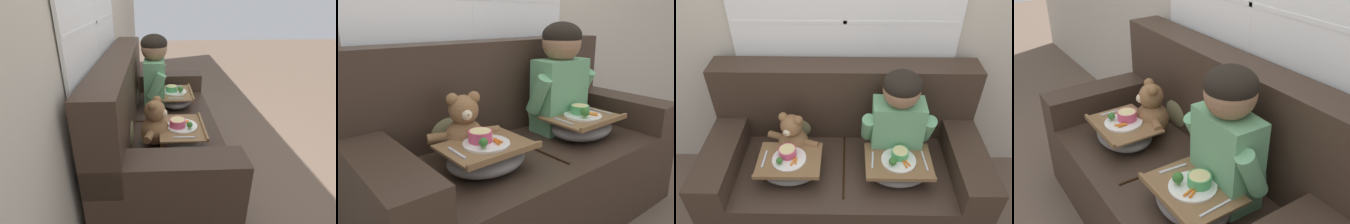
{
  "view_description": "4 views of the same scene",
  "coord_description": "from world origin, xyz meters",
  "views": [
    {
      "loc": [
        -1.99,
        0.04,
        1.47
      ],
      "look_at": [
        -0.14,
        -0.04,
        0.62
      ],
      "focal_mm": 28.0,
      "sensor_mm": 36.0,
      "label": 1
    },
    {
      "loc": [
        -1.17,
        -1.28,
        1.17
      ],
      "look_at": [
        -0.1,
        0.04,
        0.67
      ],
      "focal_mm": 35.0,
      "sensor_mm": 36.0,
      "label": 2
    },
    {
      "loc": [
        0.02,
        -1.59,
        2.14
      ],
      "look_at": [
        -0.0,
        0.12,
        0.8
      ],
      "focal_mm": 35.0,
      "sensor_mm": 36.0,
      "label": 3
    },
    {
      "loc": [
        1.49,
        -0.94,
        1.72
      ],
      "look_at": [
        -0.13,
        0.13,
        0.7
      ],
      "focal_mm": 42.0,
      "sensor_mm": 36.0,
      "label": 4
    }
  ],
  "objects": [
    {
      "name": "couch",
      "position": [
        0.0,
        0.07,
        0.37
      ],
      "size": [
        1.84,
        0.89,
        1.03
      ],
      "color": "#38281E",
      "rests_on": "ground_plane"
    },
    {
      "name": "child_figure",
      "position": [
        0.35,
        0.06,
        0.84
      ],
      "size": [
        0.48,
        0.24,
        0.67
      ],
      "color": "#66A370",
      "rests_on": "couch"
    },
    {
      "name": "lap_tray_teddy",
      "position": [
        -0.35,
        -0.13,
        0.54
      ],
      "size": [
        0.41,
        0.32,
        0.19
      ],
      "color": "slate",
      "rests_on": "teddy_bear"
    },
    {
      "name": "teddy_bear",
      "position": [
        -0.35,
        0.06,
        0.62
      ],
      "size": [
        0.37,
        0.27,
        0.35
      ],
      "color": "brown",
      "rests_on": "couch"
    },
    {
      "name": "lap_tray_child",
      "position": [
        0.35,
        -0.13,
        0.54
      ],
      "size": [
        0.43,
        0.32,
        0.2
      ],
      "color": "slate",
      "rests_on": "child_figure"
    },
    {
      "name": "throw_pillow_behind_teddy",
      "position": [
        -0.35,
        0.27,
        0.63
      ],
      "size": [
        0.32,
        0.15,
        0.33
      ],
      "color": "#898456",
      "rests_on": "couch"
    },
    {
      "name": "throw_pillow_behind_child",
      "position": [
        0.35,
        0.27,
        0.63
      ],
      "size": [
        0.33,
        0.16,
        0.34
      ],
      "color": "#C1B293",
      "rests_on": "couch"
    },
    {
      "name": "ground_plane",
      "position": [
        0.0,
        0.0,
        0.0
      ],
      "size": [
        14.0,
        14.0,
        0.0
      ],
      "primitive_type": "plane",
      "color": "brown"
    }
  ]
}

